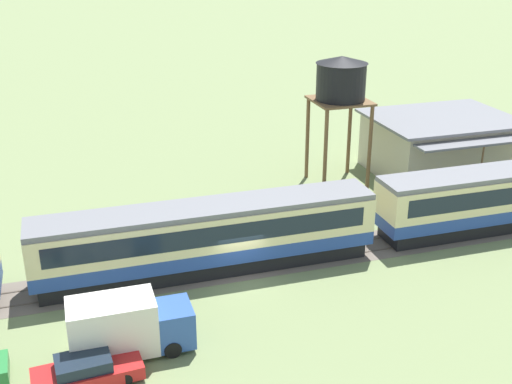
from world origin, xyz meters
name	(u,v)px	position (x,y,z in m)	size (l,w,h in m)	color
ground_plane	(241,277)	(0.00, 0.00, 0.00)	(600.00, 600.00, 0.00)	#707F51
passenger_train	(212,234)	(-1.28, 1.36, 2.20)	(60.07, 2.95, 3.97)	#234293
railway_track	(328,252)	(5.83, 1.36, 0.01)	(124.46, 3.60, 0.04)	#665B51
station_building	(440,145)	(19.43, 11.32, 2.29)	(10.81, 9.76, 4.53)	#BCB293
water_tower	(341,82)	(10.87, 11.65, 7.72)	(3.98, 3.98, 9.57)	brown
parked_car_red	(87,371)	(-8.68, -6.63, 0.61)	(4.68, 2.09, 1.29)	red
delivery_truck_blue	(127,326)	(-6.74, -5.01, 1.40)	(5.50, 2.12, 2.80)	#2D519E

